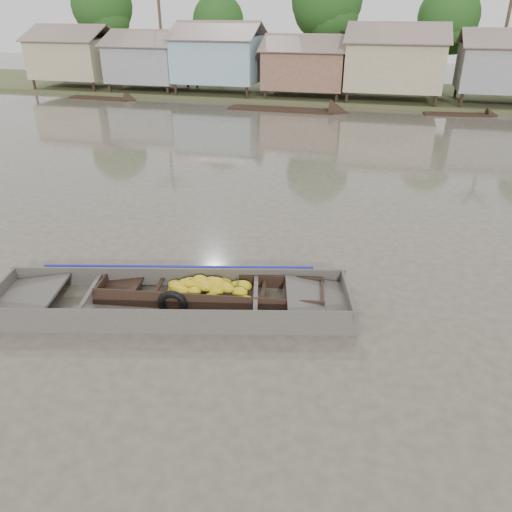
# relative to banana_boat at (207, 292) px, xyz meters

# --- Properties ---
(ground) EXTENTS (120.00, 120.00, 0.00)m
(ground) POSITION_rel_banana_boat_xyz_m (1.25, -0.48, -0.15)
(ground) COLOR #4B4439
(ground) RESTS_ON ground
(riverbank) EXTENTS (120.00, 12.47, 10.22)m
(riverbank) POSITION_rel_banana_boat_xyz_m (4.28, 31.39, 2.92)
(riverbank) COLOR #384723
(riverbank) RESTS_ON ground
(banana_boat) EXTENTS (5.59, 2.09, 0.76)m
(banana_boat) POSITION_rel_banana_boat_xyz_m (0.00, 0.00, 0.00)
(banana_boat) COLOR black
(banana_boat) RESTS_ON ground
(viewer_boat) EXTENTS (8.59, 4.07, 0.67)m
(viewer_boat) POSITION_rel_banana_boat_xyz_m (-0.61, -0.62, -0.07)
(viewer_boat) COLOR #3E3935
(viewer_boat) RESTS_ON ground
(distant_boats) EXTENTS (48.46, 13.78, 0.35)m
(distant_boats) POSITION_rel_banana_boat_xyz_m (8.35, 23.18, -0.20)
(distant_boats) COLOR black
(distant_boats) RESTS_ON ground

